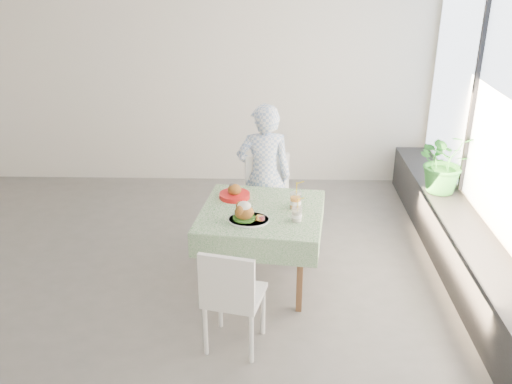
{
  "coord_description": "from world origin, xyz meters",
  "views": [
    {
      "loc": [
        0.99,
        -4.55,
        2.87
      ],
      "look_at": [
        0.87,
        0.01,
        0.89
      ],
      "focal_mm": 40.0,
      "sensor_mm": 36.0,
      "label": 1
    }
  ],
  "objects_px": {
    "diner": "(264,177)",
    "main_dish": "(246,215)",
    "cafe_table": "(261,239)",
    "chair_near": "(234,315)",
    "juice_cup_orange": "(295,201)",
    "chair_far": "(272,223)",
    "potted_plant": "(446,161)"
  },
  "relations": [
    {
      "from": "diner",
      "to": "main_dish",
      "type": "relative_size",
      "value": 4.32
    },
    {
      "from": "cafe_table",
      "to": "chair_near",
      "type": "distance_m",
      "value": 0.93
    },
    {
      "from": "diner",
      "to": "juice_cup_orange",
      "type": "bearing_deg",
      "value": 105.86
    },
    {
      "from": "chair_near",
      "to": "diner",
      "type": "bearing_deg",
      "value": 83.03
    },
    {
      "from": "chair_far",
      "to": "potted_plant",
      "type": "relative_size",
      "value": 1.45
    },
    {
      "from": "diner",
      "to": "main_dish",
      "type": "distance_m",
      "value": 1.0
    },
    {
      "from": "chair_near",
      "to": "juice_cup_orange",
      "type": "xyz_separation_m",
      "value": [
        0.49,
        0.94,
        0.54
      ]
    },
    {
      "from": "chair_near",
      "to": "main_dish",
      "type": "relative_size",
      "value": 2.54
    },
    {
      "from": "cafe_table",
      "to": "chair_near",
      "type": "bearing_deg",
      "value": -102.07
    },
    {
      "from": "main_dish",
      "to": "potted_plant",
      "type": "bearing_deg",
      "value": 32.08
    },
    {
      "from": "cafe_table",
      "to": "juice_cup_orange",
      "type": "distance_m",
      "value": 0.46
    },
    {
      "from": "chair_far",
      "to": "cafe_table",
      "type": "bearing_deg",
      "value": -98.15
    },
    {
      "from": "chair_far",
      "to": "juice_cup_orange",
      "type": "distance_m",
      "value": 0.82
    },
    {
      "from": "main_dish",
      "to": "potted_plant",
      "type": "distance_m",
      "value": 2.35
    },
    {
      "from": "chair_near",
      "to": "chair_far",
      "type": "bearing_deg",
      "value": 79.57
    },
    {
      "from": "cafe_table",
      "to": "main_dish",
      "type": "bearing_deg",
      "value": -119.37
    },
    {
      "from": "chair_far",
      "to": "main_dish",
      "type": "relative_size",
      "value": 2.76
    },
    {
      "from": "potted_plant",
      "to": "diner",
      "type": "bearing_deg",
      "value": -171.87
    },
    {
      "from": "main_dish",
      "to": "potted_plant",
      "type": "xyz_separation_m",
      "value": [
        1.99,
        1.25,
        0.03
      ]
    },
    {
      "from": "main_dish",
      "to": "juice_cup_orange",
      "type": "relative_size",
      "value": 1.16
    },
    {
      "from": "main_dish",
      "to": "cafe_table",
      "type": "bearing_deg",
      "value": 60.63
    },
    {
      "from": "potted_plant",
      "to": "chair_near",
      "type": "bearing_deg",
      "value": -136.96
    },
    {
      "from": "chair_far",
      "to": "juice_cup_orange",
      "type": "bearing_deg",
      "value": -71.62
    },
    {
      "from": "chair_far",
      "to": "diner",
      "type": "bearing_deg",
      "value": 125.3
    },
    {
      "from": "juice_cup_orange",
      "to": "main_dish",
      "type": "bearing_deg",
      "value": -148.07
    },
    {
      "from": "cafe_table",
      "to": "potted_plant",
      "type": "relative_size",
      "value": 1.76
    },
    {
      "from": "chair_far",
      "to": "diner",
      "type": "height_order",
      "value": "diner"
    },
    {
      "from": "cafe_table",
      "to": "chair_far",
      "type": "distance_m",
      "value": 0.68
    },
    {
      "from": "cafe_table",
      "to": "chair_far",
      "type": "xyz_separation_m",
      "value": [
        0.09,
        0.65,
        -0.17
      ]
    },
    {
      "from": "main_dish",
      "to": "potted_plant",
      "type": "height_order",
      "value": "potted_plant"
    },
    {
      "from": "chair_near",
      "to": "diner",
      "type": "distance_m",
      "value": 1.74
    },
    {
      "from": "cafe_table",
      "to": "potted_plant",
      "type": "bearing_deg",
      "value": 28.87
    }
  ]
}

